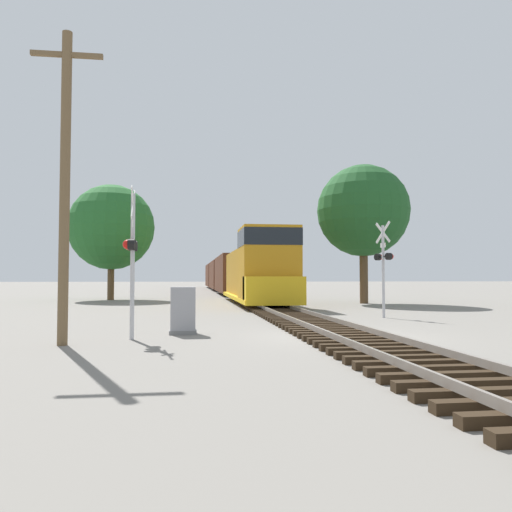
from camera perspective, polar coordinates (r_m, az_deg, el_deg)
name	(u,v)px	position (r m, az deg, el deg)	size (l,w,h in m)	color
ground_plane	(339,337)	(14.79, 9.51, -9.07)	(400.00, 400.00, 0.00)	slate
rail_track_bed	(339,332)	(14.77, 9.50, -8.55)	(2.60, 160.00, 0.31)	black
freight_train	(227,275)	(57.12, -3.29, -2.19)	(3.12, 65.71, 4.47)	#B77A14
crossing_signal_near	(132,250)	(14.24, -14.04, 0.65)	(0.33, 1.00, 4.22)	#B7B7BC
crossing_signal_far	(384,261)	(21.99, 14.38, -0.58)	(0.58, 1.00, 4.11)	#B7B7BC
relay_cabinet	(183,311)	(15.33, -8.33, -6.22)	(0.81, 0.58, 1.42)	slate
utility_pole	(65,180)	(13.75, -21.00, 8.08)	(1.80, 0.25, 8.05)	brown
tree_far_right	(363,211)	(34.15, 12.15, 5.05)	(6.12, 6.12, 9.24)	brown
tree_mid_background	(111,227)	(40.12, -16.19, 3.16)	(6.56, 6.56, 8.88)	brown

